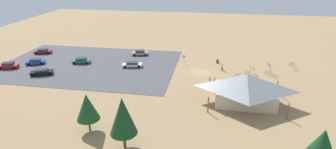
% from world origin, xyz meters
% --- Properties ---
extents(ground, '(160.00, 160.00, 0.00)m').
position_xyz_m(ground, '(0.00, 0.00, 0.00)').
color(ground, '#9E7F56').
rests_on(ground, ground).
extents(parking_lot_asphalt, '(42.77, 28.26, 0.05)m').
position_xyz_m(parking_lot_asphalt, '(27.66, -0.78, 0.03)').
color(parking_lot_asphalt, '#4C4C51').
rests_on(parking_lot_asphalt, ground).
extents(bike_pavilion, '(13.08, 9.23, 5.57)m').
position_xyz_m(bike_pavilion, '(-8.43, 13.48, 3.19)').
color(bike_pavilion, beige).
rests_on(bike_pavilion, ground).
extents(trash_bin, '(0.60, 0.60, 0.90)m').
position_xyz_m(trash_bin, '(-3.71, -7.20, 0.45)').
color(trash_bin, brown).
rests_on(trash_bin, ground).
extents(lot_sign, '(0.56, 0.08, 2.20)m').
position_xyz_m(lot_sign, '(4.59, -5.42, 1.41)').
color(lot_sign, '#99999E').
rests_on(lot_sign, ground).
extents(pine_center, '(3.40, 3.40, 6.10)m').
position_xyz_m(pine_center, '(15.24, 26.24, 4.07)').
color(pine_center, brown).
rests_on(pine_center, ground).
extents(pine_east, '(3.33, 3.33, 5.49)m').
position_xyz_m(pine_east, '(-15.84, 29.15, 3.70)').
color(pine_east, brown).
rests_on(pine_east, ground).
extents(pine_mideast, '(3.69, 3.69, 7.59)m').
position_xyz_m(pine_mideast, '(8.82, 29.20, 4.94)').
color(pine_mideast, brown).
rests_on(pine_mideast, ground).
extents(bicycle_silver_near_sign, '(1.49, 0.74, 0.78)m').
position_xyz_m(bicycle_silver_near_sign, '(-16.02, 0.15, 0.35)').
color(bicycle_silver_near_sign, black).
rests_on(bicycle_silver_near_sign, ground).
extents(bicycle_purple_yard_right, '(0.52, 1.59, 0.79)m').
position_xyz_m(bicycle_purple_yard_right, '(-16.09, -6.69, 0.35)').
color(bicycle_purple_yard_right, black).
rests_on(bicycle_purple_yard_right, ground).
extents(bicycle_yellow_edge_north, '(1.07, 1.40, 0.78)m').
position_xyz_m(bicycle_yellow_edge_north, '(-11.79, -4.07, 0.35)').
color(bicycle_yellow_edge_north, black).
rests_on(bicycle_yellow_edge_north, ground).
extents(bicycle_white_trailside, '(1.40, 1.17, 0.81)m').
position_xyz_m(bicycle_white_trailside, '(-10.27, 1.91, 0.38)').
color(bicycle_white_trailside, black).
rests_on(bicycle_white_trailside, ground).
extents(bicycle_orange_lone_west, '(0.99, 1.38, 0.80)m').
position_xyz_m(bicycle_orange_lone_west, '(-21.71, -4.50, 0.36)').
color(bicycle_orange_lone_west, black).
rests_on(bicycle_orange_lone_west, ground).
extents(bicycle_red_front_row, '(1.62, 0.71, 0.82)m').
position_xyz_m(bicycle_red_front_row, '(-15.09, -1.82, 0.37)').
color(bicycle_red_front_row, black).
rests_on(bicycle_red_front_row, ground).
extents(bicycle_black_yard_left, '(0.98, 1.41, 0.79)m').
position_xyz_m(bicycle_black_yard_left, '(-12.05, 0.72, 0.37)').
color(bicycle_black_yard_left, black).
rests_on(bicycle_black_yard_left, ground).
extents(bicycle_blue_yard_front, '(1.54, 0.94, 0.82)m').
position_xyz_m(bicycle_blue_yard_front, '(-21.68, -8.34, 0.37)').
color(bicycle_blue_yard_front, black).
rests_on(bicycle_blue_yard_front, ground).
extents(bicycle_green_mid_cluster, '(1.70, 0.73, 0.90)m').
position_xyz_m(bicycle_green_mid_cluster, '(-8.16, 1.34, 0.39)').
color(bicycle_green_mid_cluster, black).
rests_on(bicycle_green_mid_cluster, ground).
extents(bicycle_teal_near_porch, '(1.72, 0.48, 0.89)m').
position_xyz_m(bicycle_teal_near_porch, '(-10.49, -0.90, 0.39)').
color(bicycle_teal_near_porch, black).
rests_on(bicycle_teal_near_porch, ground).
extents(bicycle_silver_lone_east, '(1.55, 0.64, 0.77)m').
position_xyz_m(bicycle_silver_lone_east, '(-11.94, 3.76, 0.35)').
color(bicycle_silver_lone_east, black).
rests_on(bicycle_silver_lone_east, ground).
extents(car_tan_second_row, '(4.59, 2.86, 1.38)m').
position_xyz_m(car_tan_second_row, '(17.13, -10.08, 0.74)').
color(car_tan_second_row, tan).
rests_on(car_tan_second_row, parking_lot_asphalt).
extents(car_black_near_entry, '(5.06, 3.55, 1.37)m').
position_xyz_m(car_black_near_entry, '(35.16, 7.33, 0.74)').
color(car_black_near_entry, black).
rests_on(car_black_near_entry, parking_lot_asphalt).
extents(car_white_inner_stall, '(5.05, 2.74, 1.27)m').
position_xyz_m(car_white_inner_stall, '(16.63, -0.91, 0.69)').
color(car_white_inner_stall, white).
rests_on(car_white_inner_stall, parking_lot_asphalt).
extents(car_green_front_row, '(4.55, 2.69, 1.41)m').
position_xyz_m(car_green_front_row, '(29.90, -1.36, 0.74)').
color(car_green_front_row, '#1E6B3D').
rests_on(car_green_front_row, parking_lot_asphalt).
extents(car_blue_end_stall, '(4.72, 3.47, 1.39)m').
position_xyz_m(car_blue_end_stall, '(40.83, 1.16, 0.74)').
color(car_blue_end_stall, '#1E42B2').
rests_on(car_blue_end_stall, parking_lot_asphalt).
extents(car_maroon_mid_lot, '(4.74, 2.81, 1.32)m').
position_xyz_m(car_maroon_mid_lot, '(43.94, -7.00, 0.71)').
color(car_maroon_mid_lot, maroon).
rests_on(car_maroon_mid_lot, parking_lot_asphalt).
extents(car_red_aisle_side, '(4.61, 2.86, 1.50)m').
position_xyz_m(car_red_aisle_side, '(45.41, 4.85, 0.79)').
color(car_red_aisle_side, red).
rests_on(car_red_aisle_side, parking_lot_asphalt).
extents(visitor_near_lot, '(0.38, 0.36, 1.63)m').
position_xyz_m(visitor_near_lot, '(-3.02, 5.80, 0.85)').
color(visitor_near_lot, '#2D3347').
rests_on(visitor_near_lot, ground).
extents(visitor_by_pavilion, '(0.36, 0.36, 1.74)m').
position_xyz_m(visitor_by_pavilion, '(-4.76, -2.24, 0.91)').
color(visitor_by_pavilion, '#2D3347').
rests_on(visitor_by_pavilion, ground).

